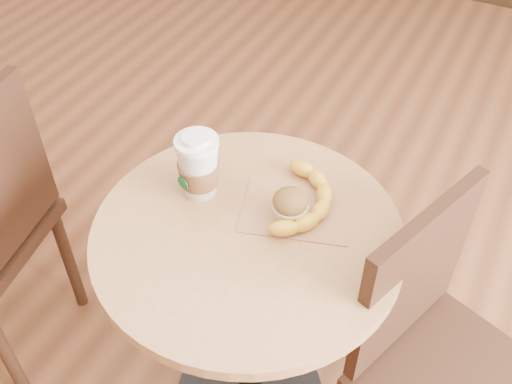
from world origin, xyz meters
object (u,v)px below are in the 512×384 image
at_px(muffin, 290,205).
at_px(banana, 303,200).
at_px(coffee_cup, 199,168).
at_px(chair_right, 438,358).
at_px(cafe_table, 248,293).

distance_m(muffin, banana, 0.05).
height_order(coffee_cup, muffin, coffee_cup).
relative_size(chair_right, coffee_cup, 5.43).
xyz_separation_m(chair_right, banana, (-0.38, 0.05, 0.29)).
bearing_deg(muffin, banana, 72.08).
bearing_deg(muffin, coffee_cup, -174.89).
bearing_deg(muffin, chair_right, -1.86).
bearing_deg(coffee_cup, chair_right, 18.42).
height_order(chair_right, banana, chair_right).
relative_size(coffee_cup, banana, 0.63).
bearing_deg(cafe_table, banana, 56.75).
xyz_separation_m(cafe_table, muffin, (0.06, 0.08, 0.26)).
distance_m(cafe_table, banana, 0.28).
bearing_deg(banana, muffin, -115.56).
relative_size(cafe_table, muffin, 9.30).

